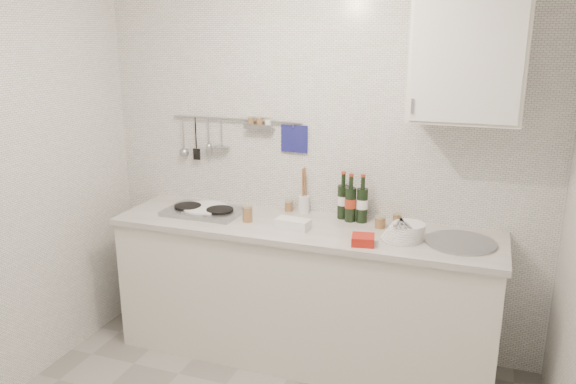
% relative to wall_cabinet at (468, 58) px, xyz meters
% --- Properties ---
extents(back_wall, '(3.00, 0.02, 2.50)m').
position_rel_wall_cabinet_xyz_m(back_wall, '(-0.90, 0.18, -0.70)').
color(back_wall, silver).
rests_on(back_wall, floor).
extents(counter, '(2.44, 0.64, 0.96)m').
position_rel_wall_cabinet_xyz_m(counter, '(-0.89, -0.12, -1.52)').
color(counter, silver).
rests_on(counter, floor).
extents(wall_rail, '(0.98, 0.09, 0.34)m').
position_rel_wall_cabinet_xyz_m(wall_rail, '(-1.50, 0.15, -0.52)').
color(wall_rail, '#93969B').
rests_on(wall_rail, back_wall).
extents(wall_cabinet, '(0.60, 0.38, 0.70)m').
position_rel_wall_cabinet_xyz_m(wall_cabinet, '(0.00, 0.00, 0.00)').
color(wall_cabinet, silver).
rests_on(wall_cabinet, back_wall).
extents(plate_stack_hob, '(0.32, 0.32, 0.04)m').
position_rel_wall_cabinet_xyz_m(plate_stack_hob, '(-1.61, -0.10, -1.01)').
color(plate_stack_hob, '#4666A0').
rests_on(plate_stack_hob, counter).
extents(plate_stack_sink, '(0.25, 0.24, 0.10)m').
position_rel_wall_cabinet_xyz_m(plate_stack_sink, '(-0.26, -0.16, -0.98)').
color(plate_stack_sink, white).
rests_on(plate_stack_sink, counter).
extents(wine_bottles, '(0.21, 0.12, 0.31)m').
position_rel_wall_cabinet_xyz_m(wine_bottles, '(-0.64, 0.07, -0.87)').
color(wine_bottles, black).
rests_on(wine_bottles, counter).
extents(butter_dish, '(0.22, 0.12, 0.06)m').
position_rel_wall_cabinet_xyz_m(butter_dish, '(-0.94, -0.20, -1.00)').
color(butter_dish, white).
rests_on(butter_dish, counter).
extents(strawberry_punnet, '(0.15, 0.15, 0.05)m').
position_rel_wall_cabinet_xyz_m(strawberry_punnet, '(-0.47, -0.32, -1.00)').
color(strawberry_punnet, red).
rests_on(strawberry_punnet, counter).
extents(utensil_crock, '(0.08, 0.08, 0.31)m').
position_rel_wall_cabinet_xyz_m(utensil_crock, '(-0.98, 0.13, -0.96)').
color(utensil_crock, white).
rests_on(utensil_crock, counter).
extents(jar_a, '(0.06, 0.06, 0.07)m').
position_rel_wall_cabinet_xyz_m(jar_a, '(-1.08, 0.12, -0.99)').
color(jar_a, brown).
rests_on(jar_a, counter).
extents(jar_b, '(0.06, 0.06, 0.07)m').
position_rel_wall_cabinet_xyz_m(jar_b, '(-0.35, 0.09, -0.99)').
color(jar_b, brown).
rests_on(jar_b, counter).
extents(jar_c, '(0.07, 0.07, 0.07)m').
position_rel_wall_cabinet_xyz_m(jar_c, '(-0.44, -0.01, -0.99)').
color(jar_c, brown).
rests_on(jar_c, counter).
extents(jar_d, '(0.07, 0.07, 0.10)m').
position_rel_wall_cabinet_xyz_m(jar_d, '(-1.26, -0.17, -0.98)').
color(jar_d, brown).
rests_on(jar_d, counter).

